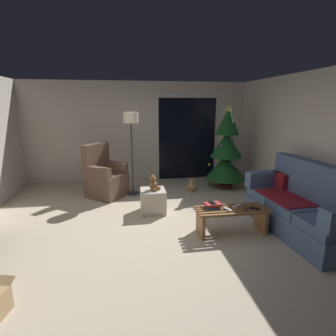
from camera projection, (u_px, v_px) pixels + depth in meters
ground_plane at (150, 232)px, 4.07m from camera, size 7.00×7.00×0.00m
wall_back at (138, 132)px, 6.71m from camera, size 5.72×0.12×2.50m
wall_right at (326, 148)px, 4.21m from camera, size 0.12×6.00×2.50m
patio_door_frame at (187, 137)px, 6.87m from camera, size 1.60×0.02×2.20m
patio_door_glass at (187, 139)px, 6.87m from camera, size 1.50×0.02×2.10m
couch at (302, 208)px, 4.01m from camera, size 0.90×1.98×1.08m
coffee_table at (232, 217)px, 4.01m from camera, size 1.10×0.40×0.40m
remote_graphite at (245, 209)px, 3.93m from camera, size 0.07×0.16×0.02m
remote_black at (255, 208)px, 3.95m from camera, size 0.16×0.11×0.02m
remote_white at (237, 206)px, 4.05m from camera, size 0.16×0.12×0.02m
remote_silver at (228, 210)px, 3.90m from camera, size 0.09×0.16×0.02m
book_stack at (213, 205)px, 4.00m from camera, size 0.26×0.18×0.07m
cell_phone at (212, 203)px, 4.00m from camera, size 0.10×0.16×0.01m
christmas_tree at (226, 152)px, 6.10m from camera, size 0.92×0.92×1.92m
armchair at (105, 178)px, 5.62m from camera, size 0.96×0.96×1.13m
floor_lamp at (131, 126)px, 5.47m from camera, size 0.32×0.32×1.78m
ottoman at (153, 201)px, 4.80m from camera, size 0.44×0.44×0.43m
teddy_bear_chestnut at (153, 184)px, 4.71m from camera, size 0.22×0.21×0.29m
teddy_bear_honey_by_tree at (191, 186)px, 5.99m from camera, size 0.22×0.21×0.29m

